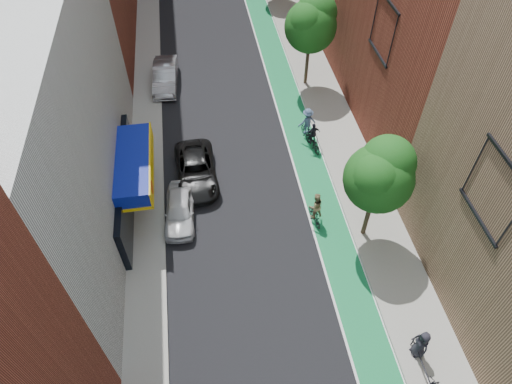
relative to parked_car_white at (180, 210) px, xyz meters
name	(u,v)px	position (x,y,z in m)	size (l,w,h in m)	color
bike_lane	(279,71)	(8.10, 13.34, -0.68)	(2.00, 68.00, 0.01)	#147633
sidewalk_left	(148,82)	(-1.90, 13.34, -0.61)	(2.00, 68.00, 0.15)	gray
sidewalk_right	(311,67)	(10.60, 13.34, -0.61)	(3.00, 68.00, 0.15)	gray
building_left_white	(16,133)	(-6.90, 1.34, 5.32)	(8.00, 20.00, 12.00)	silver
tree_near	(380,174)	(9.74, -2.65, 3.97)	(3.40, 3.36, 6.42)	#332619
tree_mid	(311,22)	(9.74, 11.35, 4.21)	(3.55, 3.53, 6.74)	#332619
parked_car_white	(180,210)	(0.00, 0.00, 0.00)	(1.61, 4.01, 1.37)	silver
parked_car_black	(196,170)	(1.10, 2.87, 0.02)	(2.33, 5.06, 1.41)	black
parked_car_silver	(165,76)	(-0.50, 12.81, 0.09)	(1.64, 4.69, 1.55)	#9C9FA5
cyclist_lane_near	(315,210)	(7.30, -1.33, 0.23)	(0.93, 1.58, 2.07)	black
cyclist_lane_mid	(313,140)	(8.60, 4.49, 0.01)	(1.06, 1.91, 1.91)	black
cyclist_lane_far	(307,125)	(8.43, 5.56, 0.36)	(1.33, 1.63, 2.22)	black
pedestrian	(421,344)	(10.00, -9.42, 0.34)	(0.86, 0.56, 1.75)	black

